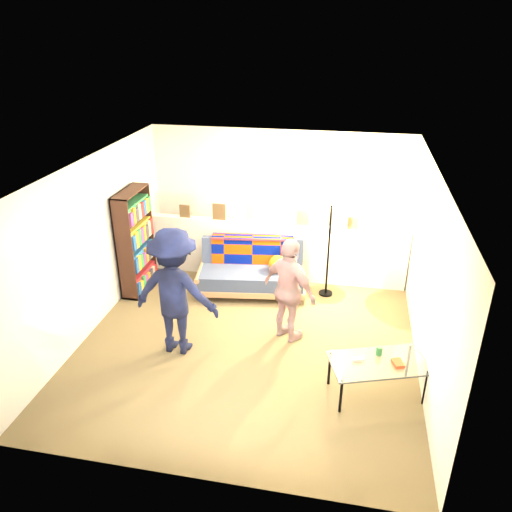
{
  "coord_description": "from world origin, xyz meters",
  "views": [
    {
      "loc": [
        1.22,
        -5.78,
        4.04
      ],
      "look_at": [
        0.0,
        0.4,
        1.05
      ],
      "focal_mm": 35.0,
      "sensor_mm": 36.0,
      "label": 1
    }
  ],
  "objects_px": {
    "person_right": "(289,291)",
    "bookshelf": "(136,245)",
    "floor_lamp": "(330,229)",
    "person_left": "(175,292)",
    "futon_sofa": "(253,271)",
    "coffee_table": "(378,364)"
  },
  "relations": [
    {
      "from": "person_left",
      "to": "person_right",
      "type": "distance_m",
      "value": 1.52
    },
    {
      "from": "coffee_table",
      "to": "bookshelf",
      "type": "bearing_deg",
      "value": 153.32
    },
    {
      "from": "person_right",
      "to": "floor_lamp",
      "type": "bearing_deg",
      "value": -73.58
    },
    {
      "from": "bookshelf",
      "to": "futon_sofa",
      "type": "bearing_deg",
      "value": 8.69
    },
    {
      "from": "coffee_table",
      "to": "floor_lamp",
      "type": "xyz_separation_m",
      "value": [
        -0.74,
        2.31,
        0.7
      ]
    },
    {
      "from": "futon_sofa",
      "to": "person_right",
      "type": "height_order",
      "value": "person_right"
    },
    {
      "from": "person_left",
      "to": "floor_lamp",
      "type": "bearing_deg",
      "value": -131.68
    },
    {
      "from": "person_left",
      "to": "futon_sofa",
      "type": "bearing_deg",
      "value": -107.74
    },
    {
      "from": "futon_sofa",
      "to": "coffee_table",
      "type": "height_order",
      "value": "futon_sofa"
    },
    {
      "from": "bookshelf",
      "to": "person_left",
      "type": "bearing_deg",
      "value": -51.15
    },
    {
      "from": "futon_sofa",
      "to": "floor_lamp",
      "type": "distance_m",
      "value": 1.44
    },
    {
      "from": "futon_sofa",
      "to": "person_right",
      "type": "relative_size",
      "value": 1.23
    },
    {
      "from": "coffee_table",
      "to": "person_right",
      "type": "height_order",
      "value": "person_right"
    },
    {
      "from": "floor_lamp",
      "to": "person_left",
      "type": "distance_m",
      "value": 2.67
    },
    {
      "from": "bookshelf",
      "to": "floor_lamp",
      "type": "bearing_deg",
      "value": 7.7
    },
    {
      "from": "floor_lamp",
      "to": "person_right",
      "type": "height_order",
      "value": "floor_lamp"
    },
    {
      "from": "futon_sofa",
      "to": "bookshelf",
      "type": "distance_m",
      "value": 1.92
    },
    {
      "from": "floor_lamp",
      "to": "person_left",
      "type": "height_order",
      "value": "person_left"
    },
    {
      "from": "coffee_table",
      "to": "person_right",
      "type": "bearing_deg",
      "value": 140.94
    },
    {
      "from": "bookshelf",
      "to": "person_right",
      "type": "relative_size",
      "value": 1.13
    },
    {
      "from": "person_right",
      "to": "bookshelf",
      "type": "bearing_deg",
      "value": 14.43
    },
    {
      "from": "futon_sofa",
      "to": "person_right",
      "type": "xyz_separation_m",
      "value": [
        0.76,
        -1.23,
        0.4
      ]
    }
  ]
}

